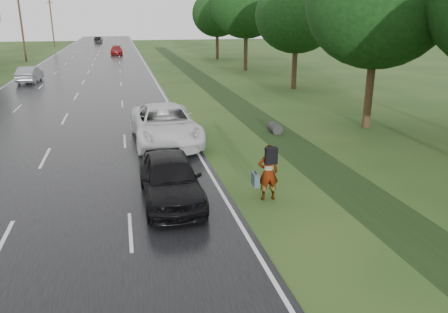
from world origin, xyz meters
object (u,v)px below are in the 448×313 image
pedestrian (268,172)px  silver_sedan (30,74)px  dark_sedan (170,178)px  white_pickup (165,124)px

pedestrian → silver_sedan: size_ratio=0.44×
pedestrian → dark_sedan: pedestrian is taller
white_pickup → silver_sedan: bearing=111.7°
white_pickup → silver_sedan: (-10.41, 23.89, -0.18)m
silver_sedan → dark_sedan: bearing=111.5°
dark_sedan → pedestrian: bearing=-10.7°
pedestrian → white_pickup: pedestrian is taller
white_pickup → silver_sedan: 26.06m
pedestrian → white_pickup: size_ratio=0.30×
white_pickup → dark_sedan: (-0.57, -7.27, -0.10)m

